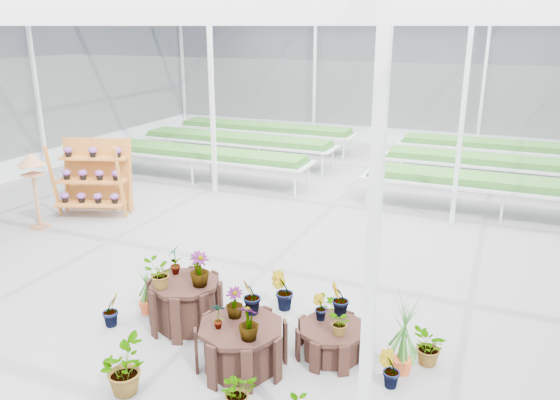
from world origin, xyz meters
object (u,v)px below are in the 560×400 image
at_px(plinth_tall, 186,304).
at_px(plinth_mid, 241,346).
at_px(plinth_low, 333,341).
at_px(bird_table, 35,192).
at_px(shelf_rack, 92,178).

bearing_deg(plinth_tall, plinth_mid, -26.57).
height_order(plinth_low, bird_table, bird_table).
bearing_deg(plinth_mid, bird_table, 155.77).
bearing_deg(plinth_low, shelf_rack, 153.80).
height_order(plinth_tall, plinth_mid, plinth_tall).
height_order(shelf_rack, bird_table, shelf_rack).
relative_size(plinth_tall, bird_table, 0.62).
distance_m(plinth_mid, shelf_rack, 7.13).
xyz_separation_m(plinth_tall, shelf_rack, (-4.63, 3.46, 0.51)).
bearing_deg(plinth_mid, plinth_low, 34.99).
relative_size(plinth_mid, shelf_rack, 0.66).
xyz_separation_m(shelf_rack, bird_table, (-0.48, -1.22, -0.03)).
xyz_separation_m(plinth_mid, shelf_rack, (-5.83, 4.06, 0.56)).
relative_size(plinth_low, bird_table, 0.57).
distance_m(shelf_rack, bird_table, 1.31).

